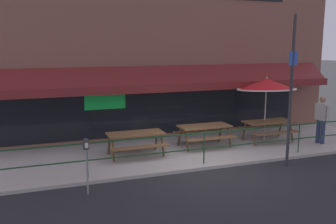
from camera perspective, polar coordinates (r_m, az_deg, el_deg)
ground_plane at (r=11.18m, az=6.13°, el=-8.76°), size 120.00×120.00×0.00m
patio_deck at (r=12.90m, az=2.21°, el=-5.86°), size 15.00×4.00×0.10m
restaurant_building at (r=14.49m, az=-1.09°, el=12.80°), size 15.00×1.60×8.62m
patio_railing at (r=11.21m, az=5.53°, el=-4.44°), size 13.84×0.04×0.97m
picnic_table_left at (r=12.00m, az=-4.96°, el=-3.90°), size 1.80×1.42×0.76m
picnic_table_centre at (r=13.07m, az=5.57°, el=-2.72°), size 1.80×1.42×0.76m
picnic_table_right at (r=14.25m, az=14.98°, el=-1.94°), size 1.80×1.42×0.76m
patio_umbrella_right at (r=14.19m, az=14.77°, el=4.05°), size 2.14×2.14×2.38m
pedestrian_walking at (r=14.50m, az=22.35°, el=-0.75°), size 0.30×0.61×1.71m
parking_meter_near at (r=9.26m, az=-12.35°, el=-5.55°), size 0.15×0.16×1.42m
street_sign_pole at (r=11.58m, az=18.23°, el=3.14°), size 0.28×0.09×4.49m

